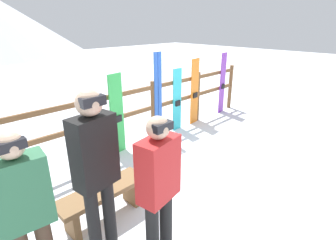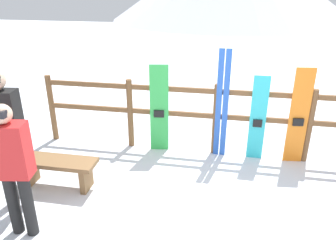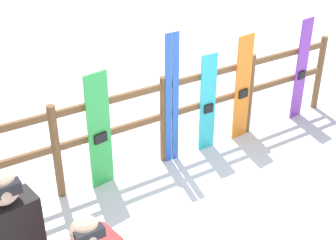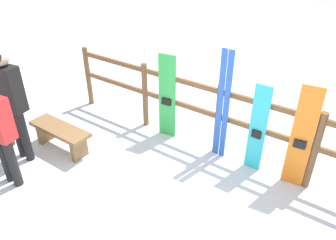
{
  "view_description": "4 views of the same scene",
  "coord_description": "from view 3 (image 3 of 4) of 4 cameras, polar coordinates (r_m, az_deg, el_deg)",
  "views": [
    {
      "loc": [
        -3.42,
        -2.18,
        2.31
      ],
      "look_at": [
        -0.48,
        0.75,
        0.75
      ],
      "focal_mm": 28.0,
      "sensor_mm": 36.0,
      "label": 1
    },
    {
      "loc": [
        0.14,
        -3.32,
        2.68
      ],
      "look_at": [
        -0.67,
        1.01,
        0.82
      ],
      "focal_mm": 35.0,
      "sensor_mm": 36.0,
      "label": 2
    },
    {
      "loc": [
        -2.79,
        -2.83,
        3.49
      ],
      "look_at": [
        -0.39,
        0.95,
        1.04
      ],
      "focal_mm": 50.0,
      "sensor_mm": 36.0,
      "label": 3
    },
    {
      "loc": [
        1.87,
        -2.36,
        3.23
      ],
      "look_at": [
        -0.41,
        0.89,
        0.84
      ],
      "focal_mm": 35.0,
      "sensor_mm": 36.0,
      "label": 4
    }
  ],
  "objects": [
    {
      "name": "snowboard_orange",
      "position": [
        6.6,
        9.09,
        3.84
      ],
      "size": [
        0.29,
        0.08,
        1.54
      ],
      "color": "orange",
      "rests_on": "ground"
    },
    {
      "name": "ski_pair_blue",
      "position": [
        5.9,
        0.48,
        2.42
      ],
      "size": [
        0.19,
        0.02,
        1.77
      ],
      "color": "blue",
      "rests_on": "ground"
    },
    {
      "name": "fence",
      "position": [
        5.97,
        -0.52,
        0.98
      ],
      "size": [
        5.9,
        0.1,
        1.2
      ],
      "color": "brown",
      "rests_on": "ground"
    },
    {
      "name": "snowboard_cyan",
      "position": [
        6.28,
        4.87,
        2.02
      ],
      "size": [
        0.25,
        0.06,
        1.39
      ],
      "color": "#2DBFCC",
      "rests_on": "ground"
    },
    {
      "name": "ground_plane",
      "position": [
        5.29,
        9.37,
        -13.12
      ],
      "size": [
        40.0,
        40.0,
        0.0
      ],
      "primitive_type": "plane",
      "color": "white"
    },
    {
      "name": "snowboard_purple",
      "position": [
        7.35,
        15.94,
        5.89
      ],
      "size": [
        0.26,
        0.08,
        1.58
      ],
      "color": "purple",
      "rests_on": "ground"
    },
    {
      "name": "snowboard_green",
      "position": [
        5.54,
        -8.36,
        -1.46
      ],
      "size": [
        0.31,
        0.09,
        1.49
      ],
      "color": "green",
      "rests_on": "ground"
    }
  ]
}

